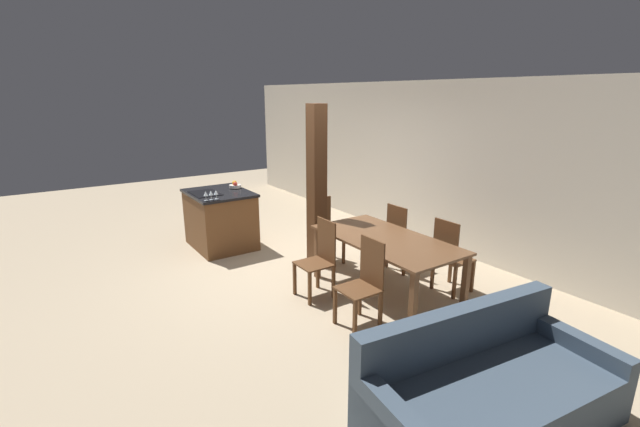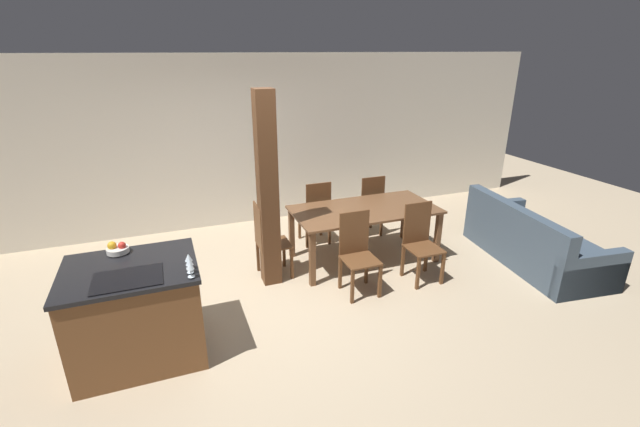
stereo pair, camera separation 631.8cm
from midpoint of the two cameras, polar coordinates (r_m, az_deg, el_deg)
ground_plane at (r=4.83m, az=-43.33°, el=-18.29°), size 16.00×16.00×0.00m
wall_back at (r=6.60m, az=-38.39°, el=5.47°), size 11.20×0.08×2.70m
kitchen_island at (r=5.14m, az=-61.89°, el=-15.82°), size 1.16×0.93×0.95m
fruit_bowl at (r=5.23m, az=-62.32°, el=-9.01°), size 0.20×0.20×0.12m
wine_glass_near at (r=4.32m, az=-62.57°, el=-12.40°), size 0.07×0.07×0.14m
wine_glass_middle at (r=4.38m, az=-61.91°, el=-11.89°), size 0.07×0.07×0.14m
wine_glass_far at (r=4.43m, az=-61.27°, el=-11.39°), size 0.07×0.07×0.14m
dining_table at (r=4.64m, az=-26.50°, el=-6.23°), size 1.94×0.98×0.75m
dining_chair_near_left at (r=4.18m, az=-32.92°, el=-13.06°), size 0.40×0.40×0.98m
dining_chair_near_right at (r=4.05m, az=-20.67°, el=-11.88°), size 0.40×0.40×0.98m
dining_chair_far_left at (r=5.42m, az=-30.24°, el=-4.95°), size 0.40×0.40×0.98m
dining_chair_far_right at (r=5.31m, az=-21.02°, el=-3.84°), size 0.40×0.40×0.98m
dining_chair_head_end at (r=5.07m, az=-41.61°, el=-9.34°), size 0.40×0.40×0.98m
couch at (r=4.31m, az=3.37°, el=-11.96°), size 1.18×2.10×0.83m
timber_post at (r=4.71m, az=-44.12°, el=-2.91°), size 0.22×0.22×2.36m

